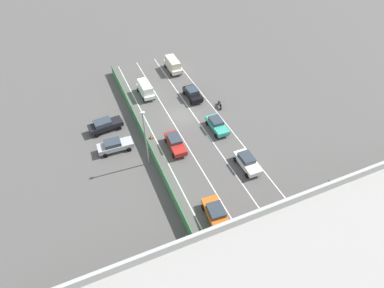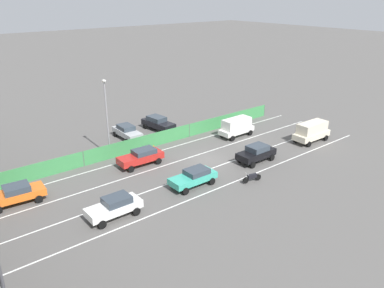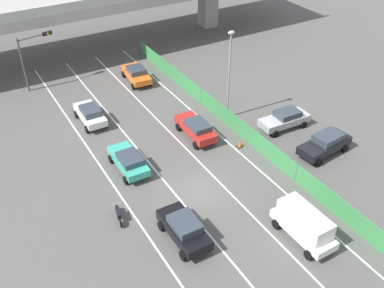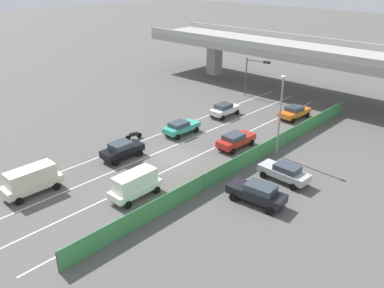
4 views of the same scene
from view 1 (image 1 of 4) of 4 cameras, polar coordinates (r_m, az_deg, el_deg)
name	(u,v)px [view 1 (image 1 of 4)]	position (r m, az deg, el deg)	size (l,w,h in m)	color
ground_plane	(182,116)	(46.96, -1.89, 5.14)	(300.00, 300.00, 0.00)	#565451
lane_line_left_edge	(225,123)	(45.90, 5.99, 3.87)	(0.14, 43.98, 0.01)	silver
lane_line_mid_left	(203,129)	(44.64, 2.07, 2.79)	(0.14, 43.98, 0.01)	silver
lane_line_mid_right	(181,135)	(43.61, -2.04, 1.63)	(0.14, 43.98, 0.01)	silver
lane_line_right_edge	(157,142)	(42.84, -6.33, 0.42)	(0.14, 43.98, 0.01)	silver
elevated_overpass	(317,263)	(27.23, 21.64, -19.30)	(56.86, 10.35, 7.55)	#A09E99
green_fence	(146,140)	(42.06, -8.29, 0.68)	(0.10, 40.08, 1.57)	#3D8E4C
car_van_white	(145,89)	(51.05, -8.39, 9.84)	(1.98, 4.47, 2.20)	silver
car_taxi_teal	(217,124)	(44.12, 4.52, 3.55)	(2.00, 4.38, 1.52)	teal
car_sedan_white	(247,162)	(39.25, 9.91, -3.15)	(1.93, 4.24, 1.63)	white
car_taxi_orange	(216,214)	(34.02, 4.38, -12.40)	(2.35, 4.63, 1.58)	orange
car_van_cream	(173,64)	(57.14, -3.47, 14.15)	(2.08, 4.77, 2.29)	beige
car_sedan_red	(175,143)	(41.16, -3.04, 0.25)	(2.05, 4.61, 1.61)	red
car_sedan_black	(193,93)	(50.01, 0.12, 9.15)	(2.02, 4.24, 1.70)	black
motorcycle	(220,104)	(48.59, 5.02, 7.14)	(0.67, 1.93, 0.93)	black
parked_sedan_dark	(105,125)	(45.41, -15.42, 3.36)	(4.81, 2.37, 1.71)	black
parked_wagon_silver	(115,145)	(41.97, -13.77, -0.21)	(4.55, 2.05, 1.62)	#B2B5B7
traffic_light	(317,196)	(33.79, 21.55, -8.69)	(3.53, 0.86, 5.50)	#47474C
street_lamp	(145,134)	(36.76, -8.44, 1.74)	(0.60, 0.36, 8.11)	gray
traffic_cone	(151,137)	(43.23, -7.39, 1.34)	(0.47, 0.47, 0.68)	orange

